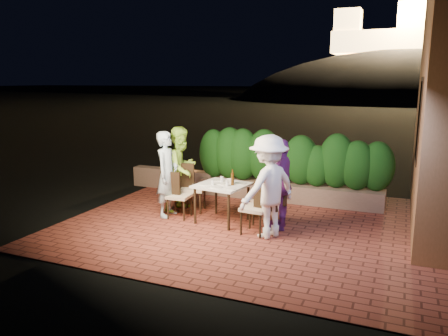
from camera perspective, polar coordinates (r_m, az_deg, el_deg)
The scene contains 31 objects.
ground at distance 8.14m, azimuth 2.91°, elevation -8.26°, with size 400.00×400.00×0.00m, color black.
terrace_floor at distance 8.60m, azimuth 4.04°, elevation -7.56°, with size 7.00×6.00×0.15m, color brown.
window_pane at distance 8.76m, azimuth 24.32°, elevation 5.71°, with size 0.08×1.00×1.40m, color black.
window_frame at distance 8.76m, azimuth 24.25°, elevation 5.71°, with size 0.06×1.15×1.55m, color black.
planter at distance 10.13m, azimuth 8.40°, elevation -3.12°, with size 4.20×0.55×0.40m, color #7D624F.
hedge at distance 9.97m, azimuth 8.52°, elevation 1.06°, with size 4.00×0.70×1.10m, color #144212, non-canonical shape.
parapet at distance 11.21m, azimuth -6.62°, elevation -1.41°, with size 2.20×0.30×0.50m, color #7D624F.
hill at distance 67.56m, azimuth 22.09°, elevation 4.81°, with size 52.00×40.00×22.00m, color black.
fortress at distance 67.68m, azimuth 23.04°, elevation 17.09°, with size 26.00×8.00×8.00m, color #FFCC7A, non-canonical shape.
dining_table at distance 8.50m, azimuth -0.26°, elevation -4.59°, with size 0.91×0.91×0.75m, color white, non-canonical shape.
plate_nw at distance 8.38m, azimuth -2.50°, elevation -2.14°, with size 0.22×0.22×0.01m, color white.
plate_sw at distance 8.73m, azimuth -1.03°, elevation -1.58°, with size 0.22×0.22×0.01m, color white.
plate_ne at distance 8.05m, azimuth 0.79°, elevation -2.70°, with size 0.21×0.21×0.01m, color white.
plate_se at distance 8.45m, azimuth 2.04°, elevation -2.02°, with size 0.24×0.24×0.01m, color white.
plate_centre at distance 8.42m, azimuth -0.21°, elevation -2.05°, with size 0.22×0.22×0.01m, color white.
plate_front at distance 8.15m, azimuth -1.02°, elevation -2.52°, with size 0.24×0.24×0.01m, color white.
glass_nw at distance 8.34m, azimuth -1.49°, elevation -1.89°, with size 0.06×0.06×0.10m, color silver.
glass_sw at distance 8.61m, azimuth -0.29°, elevation -1.44°, with size 0.06×0.06×0.11m, color silver.
glass_ne at distance 8.25m, azimuth 0.40°, elevation -2.02°, with size 0.06×0.06×0.10m, color silver.
glass_se at distance 8.42m, azimuth 1.10°, elevation -1.68°, with size 0.07×0.07×0.12m, color silver.
beer_bottle at distance 8.29m, azimuth 1.12°, elevation -1.22°, with size 0.06×0.06×0.31m, color #44280B, non-canonical shape.
bowl at distance 8.66m, azimuth 0.63°, elevation -1.59°, with size 0.16×0.16×0.04m, color white.
chair_left_front at distance 8.78m, azimuth -5.86°, elevation -3.55°, with size 0.43×0.43×0.92m, color black, non-canonical shape.
chair_left_back at distance 9.17m, azimuth -4.03°, elevation -2.55°, with size 0.47×0.47×1.02m, color black, non-canonical shape.
chair_right_front at distance 7.84m, azimuth 4.07°, elevation -5.13°, with size 0.45×0.45×0.98m, color black, non-canonical shape.
chair_right_back at distance 8.27m, azimuth 5.73°, elevation -4.19°, with size 0.46×0.46×1.00m, color black, non-canonical shape.
diner_blue at distance 8.83m, azimuth -7.43°, elevation -0.79°, with size 0.63×0.41×1.73m, color #A9C8D9.
diner_green at distance 9.21m, azimuth -5.58°, elevation -0.10°, with size 0.86×0.67×1.78m, color #A5E347.
diner_white at distance 7.61m, azimuth 5.82°, elevation -2.44°, with size 1.17×0.67×1.81m, color white.
diner_purple at distance 8.09m, azimuth 7.46°, elevation -2.10°, with size 0.99×0.41×1.68m, color #6B2775.
parapet_lamp at distance 10.90m, azimuth -4.25°, elevation -0.00°, with size 0.10×0.10×0.14m, color orange.
Camera 1 is at (2.57, -7.23, 2.71)m, focal length 35.00 mm.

